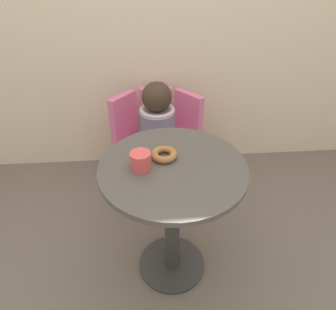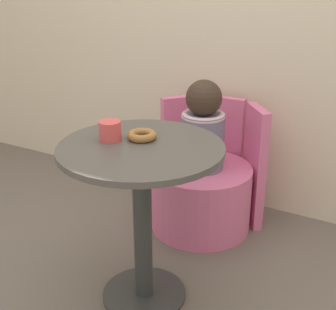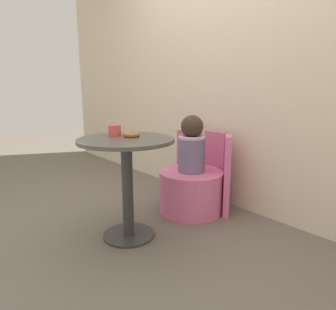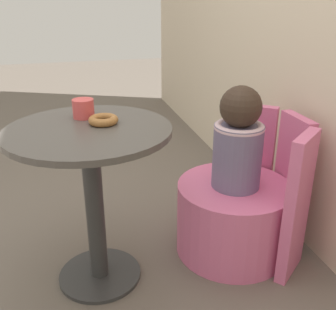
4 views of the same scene
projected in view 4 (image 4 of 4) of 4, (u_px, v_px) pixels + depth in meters
ground_plane at (89, 274)px, 1.82m from camera, size 12.00×12.00×0.00m
round_table at (92, 173)px, 1.60m from camera, size 0.66×0.66×0.72m
tub_chair at (233, 218)px, 1.93m from camera, size 0.55×0.55×0.36m
booth_backrest at (278, 184)px, 1.92m from camera, size 0.64×0.24×0.67m
child_figure at (238, 141)px, 1.77m from camera, size 0.23×0.23×0.48m
donut at (103, 120)px, 1.57m from camera, size 0.12×0.12×0.03m
cup at (83, 109)px, 1.63m from camera, size 0.09×0.09×0.08m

